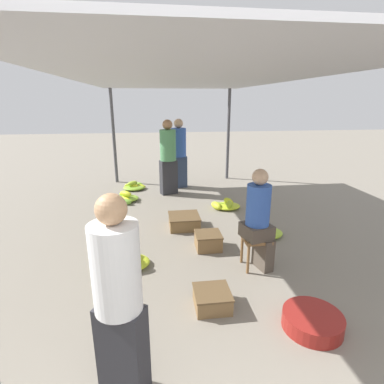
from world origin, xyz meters
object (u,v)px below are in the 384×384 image
(shopper_walking_mid, at_px, (179,153))
(banana_pile_left_1, at_px, (129,259))
(basin_black, at_px, (312,321))
(crate_mid, at_px, (212,299))
(vendor_seated, at_px, (259,218))
(stool, at_px, (256,243))
(shopper_walking_far, at_px, (168,156))
(crate_near, at_px, (184,221))
(banana_pile_right_1, at_px, (262,231))
(crate_far, at_px, (208,241))
(banana_pile_left_0, at_px, (125,198))
(banana_pile_right_0, at_px, (225,205))
(banana_pile_left_2, at_px, (134,186))
(vendor_foreground, at_px, (118,298))

(shopper_walking_mid, bearing_deg, banana_pile_left_1, -105.32)
(basin_black, height_order, crate_mid, crate_mid)
(vendor_seated, xyz_separation_m, crate_mid, (-0.73, -0.71, -0.60))
(vendor_seated, distance_m, crate_mid, 1.18)
(shopper_walking_mid, bearing_deg, stool, -80.94)
(basin_black, xyz_separation_m, shopper_walking_far, (-1.11, 4.59, 0.81))
(crate_near, xyz_separation_m, crate_mid, (0.07, -2.14, -0.01))
(vendor_seated, height_order, crate_mid, vendor_seated)
(banana_pile_right_1, distance_m, crate_far, 1.04)
(banana_pile_left_0, bearing_deg, shopper_walking_far, 23.84)
(banana_pile_left_1, distance_m, crate_near, 1.46)
(banana_pile_left_0, height_order, banana_pile_right_0, banana_pile_left_0)
(banana_pile_left_0, distance_m, banana_pile_left_2, 0.94)
(banana_pile_left_1, xyz_separation_m, shopper_walking_mid, (1.02, 3.72, 0.79))
(vendor_foreground, distance_m, banana_pile_left_0, 4.64)
(basin_black, distance_m, shopper_walking_far, 4.79)
(banana_pile_left_0, relative_size, crate_near, 1.24)
(stool, xyz_separation_m, banana_pile_left_0, (-1.92, 3.00, -0.27))
(banana_pile_left_0, bearing_deg, crate_far, -59.62)
(banana_pile_left_2, distance_m, crate_far, 3.55)
(stool, xyz_separation_m, shopper_walking_far, (-0.93, 3.44, 0.55))
(basin_black, xyz_separation_m, banana_pile_right_1, (0.28, 2.12, -0.02))
(banana_pile_left_2, distance_m, crate_near, 2.69)
(banana_pile_left_1, bearing_deg, vendor_foreground, -86.98)
(stool, bearing_deg, shopper_walking_far, 105.09)
(vendor_seated, bearing_deg, banana_pile_left_0, 122.79)
(banana_pile_right_1, distance_m, shopper_walking_far, 2.96)
(vendor_foreground, relative_size, banana_pile_left_1, 2.86)
(stool, bearing_deg, vendor_seated, -14.69)
(crate_mid, bearing_deg, basin_black, -25.77)
(vendor_seated, distance_m, shopper_walking_far, 3.58)
(banana_pile_left_0, distance_m, shopper_walking_far, 1.36)
(vendor_foreground, xyz_separation_m, banana_pile_left_1, (-0.10, 1.82, -0.72))
(vendor_foreground, bearing_deg, banana_pile_left_1, 93.02)
(shopper_walking_far, bearing_deg, stool, -74.91)
(vendor_foreground, distance_m, banana_pile_left_1, 1.96)
(shopper_walking_far, bearing_deg, banana_pile_left_1, -102.81)
(banana_pile_left_2, bearing_deg, basin_black, -69.04)
(stool, relative_size, banana_pile_left_1, 0.79)
(stool, height_order, crate_far, stool)
(banana_pile_left_1, relative_size, shopper_walking_far, 0.32)
(stool, height_order, crate_near, stool)
(vendor_foreground, relative_size, banana_pile_right_1, 2.45)
(banana_pile_left_0, xyz_separation_m, banana_pile_left_1, (0.27, -2.75, 0.02))
(banana_pile_right_0, bearing_deg, crate_near, -138.62)
(banana_pile_left_0, relative_size, shopper_walking_far, 0.38)
(banana_pile_left_1, distance_m, banana_pile_right_0, 2.68)
(basin_black, relative_size, banana_pile_left_1, 1.05)
(crate_far, xyz_separation_m, shopper_walking_far, (-0.42, 2.84, 0.77))
(vendor_seated, distance_m, banana_pile_left_0, 3.63)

